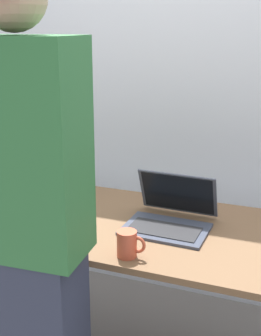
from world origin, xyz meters
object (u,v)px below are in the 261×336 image
Objects in this scene: laptop at (170,215)px; beer_bottle_amber at (24,172)px; coffee_mug at (128,244)px; beer_bottle_green at (53,169)px; person_figure at (30,237)px; beer_bottle_brown at (45,168)px.

laptop is 1.26× the size of beer_bottle_amber.
beer_bottle_amber is 2.55× the size of coffee_mug.
person_figure is (0.34, -0.74, 0.02)m from beer_bottle_green.
beer_bottle_brown is 0.88m from coffee_mug.
coffee_mug is (0.69, -0.55, -0.06)m from beer_bottle_brown.
beer_bottle_green is 2.98× the size of coffee_mug.
beer_bottle_green is 0.11m from beer_bottle_brown.
beer_bottle_amber is at bearing -120.69° from beer_bottle_brown.
laptop is 0.67m from person_figure.
person_figure reaches higher than beer_bottle_green.
person_figure is at bearing -135.55° from coffee_mug.
beer_bottle_green is 1.17× the size of beer_bottle_amber.
beer_bottle_green is at bearing 166.13° from laptop.
beer_bottle_amber is 0.87m from coffee_mug.
coffee_mug is at bearing -39.28° from beer_bottle_green.
beer_bottle_amber is at bearing -163.10° from beer_bottle_green.
beer_bottle_brown reaches higher than coffee_mug.
beer_bottle_green is 0.82m from person_figure.
beer_bottle_green is 1.12× the size of beer_bottle_brown.
beer_bottle_green reaches higher than beer_bottle_brown.
beer_bottle_green is 0.16m from beer_bottle_amber.
laptop is 0.33m from coffee_mug.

